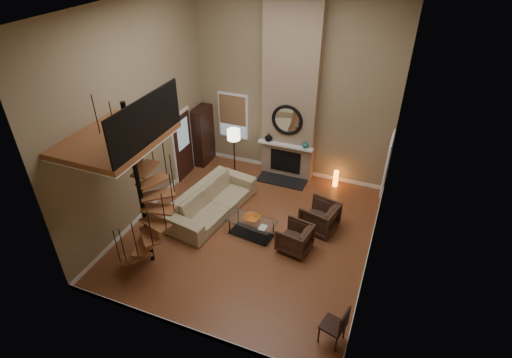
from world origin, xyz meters
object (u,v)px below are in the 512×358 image
at_px(side_chair, 337,325).
at_px(armchair_far, 297,239).
at_px(hutch, 203,136).
at_px(sofa, 213,200).
at_px(armchair_near, 322,218).
at_px(accent_lamp, 336,179).
at_px(floor_lamp, 234,139).
at_px(coffee_table, 251,226).

bearing_deg(side_chair, armchair_far, 123.12).
bearing_deg(hutch, armchair_far, -35.96).
relative_size(sofa, armchair_near, 3.28).
relative_size(hutch, armchair_near, 2.22).
bearing_deg(sofa, accent_lamp, -39.42).
xyz_separation_m(sofa, floor_lamp, (-0.13, 1.75, 1.02)).
distance_m(sofa, armchair_far, 2.65).
distance_m(coffee_table, floor_lamp, 2.91).
xyz_separation_m(armchair_near, coffee_table, (-1.62, -0.90, -0.07)).
bearing_deg(armchair_near, hutch, -100.80).
height_order(armchair_near, armchair_far, armchair_near).
height_order(sofa, accent_lamp, sofa).
bearing_deg(floor_lamp, armchair_far, -40.98).
bearing_deg(side_chair, armchair_near, 108.36).
height_order(armchair_near, coffee_table, armchair_near).
bearing_deg(accent_lamp, hutch, -178.00).
xyz_separation_m(hutch, armchair_near, (4.49, -1.98, -0.60)).
bearing_deg(floor_lamp, side_chair, -47.70).
bearing_deg(accent_lamp, armchair_near, -87.32).
height_order(sofa, floor_lamp, floor_lamp).
xyz_separation_m(armchair_near, accent_lamp, (-0.10, 2.13, -0.10)).
distance_m(armchair_near, floor_lamp, 3.53).
relative_size(sofa, accent_lamp, 5.25).
bearing_deg(armchair_far, accent_lamp, -175.35).
relative_size(armchair_far, coffee_table, 0.60).
xyz_separation_m(hutch, side_chair, (5.55, -5.19, -0.42)).
relative_size(armchair_near, accent_lamp, 1.60).
bearing_deg(armchair_near, accent_lamp, -164.36).
xyz_separation_m(hutch, coffee_table, (2.87, -2.88, -0.67)).
height_order(armchair_near, accent_lamp, armchair_near).
bearing_deg(floor_lamp, hutch, 155.84).
relative_size(floor_lamp, accent_lamp, 3.16).
distance_m(armchair_near, armchair_far, 1.08).
relative_size(armchair_far, floor_lamp, 0.45).
xyz_separation_m(hutch, accent_lamp, (4.39, 0.15, -0.70)).
relative_size(armchair_near, floor_lamp, 0.51).
distance_m(armchair_far, coffee_table, 1.26).
relative_size(hutch, coffee_table, 1.52).
distance_m(armchair_far, side_chair, 2.64).
relative_size(hutch, sofa, 0.68).
relative_size(armchair_far, accent_lamp, 1.41).
bearing_deg(sofa, coffee_table, -101.51).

